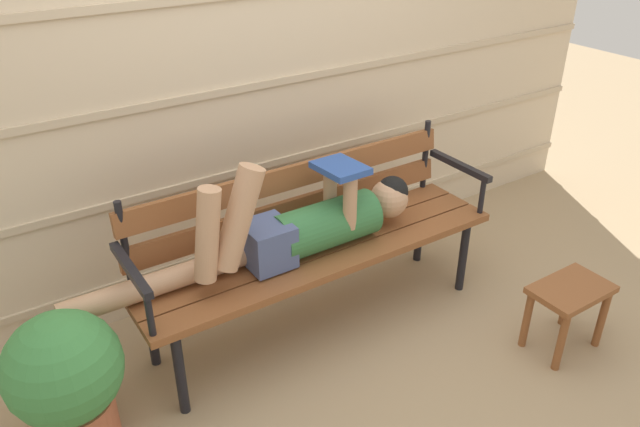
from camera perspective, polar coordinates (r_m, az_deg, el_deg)
The scene contains 6 objects.
ground_plane at distance 3.06m, azimuth 1.66°, elevation -11.59°, with size 12.00×12.00×0.00m, color tan.
house_siding at distance 3.06m, azimuth -6.47°, elevation 15.70°, with size 4.86×0.08×2.59m.
park_bench at distance 2.93m, azimuth -0.73°, elevation -1.89°, with size 1.81×0.46×0.84m.
reclining_person at distance 2.77m, azimuth -1.91°, elevation -1.21°, with size 1.67×0.25×0.55m.
footstool at distance 3.09m, azimuth 22.02°, elevation -7.50°, with size 0.37×0.24×0.34m.
potted_plant at distance 2.54m, azimuth -22.40°, elevation -14.12°, with size 0.43×0.43×0.63m.
Camera 1 is at (-1.35, -1.89, 1.99)m, focal length 34.59 mm.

